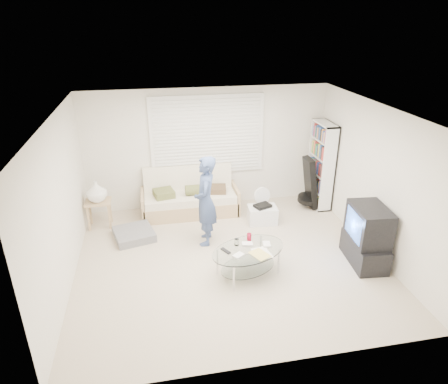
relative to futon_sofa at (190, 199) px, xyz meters
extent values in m
plane|color=#B9A990|center=(0.44, -1.87, -0.31)|extent=(5.00, 5.00, 0.00)
cube|color=silver|center=(0.44, 0.38, 0.94)|extent=(5.00, 0.02, 2.50)
cube|color=silver|center=(0.44, -4.12, 0.94)|extent=(5.00, 0.02, 2.50)
cube|color=silver|center=(-2.06, -1.87, 0.94)|extent=(0.02, 4.50, 2.50)
cube|color=silver|center=(2.94, -1.87, 0.94)|extent=(0.02, 4.50, 2.50)
cube|color=white|center=(0.44, -1.87, 2.19)|extent=(5.00, 4.50, 0.02)
cube|color=white|center=(0.44, 0.35, 1.24)|extent=(2.32, 0.06, 1.62)
cube|color=black|center=(0.44, 0.33, 1.24)|extent=(2.20, 0.01, 1.50)
cube|color=silver|center=(0.44, 0.31, 1.24)|extent=(2.16, 0.04, 1.50)
cube|color=silver|center=(0.44, 0.33, 1.24)|extent=(2.32, 0.08, 1.62)
cube|color=tan|center=(0.00, -0.04, -0.16)|extent=(1.90, 0.76, 0.30)
cube|color=beige|center=(0.00, -0.06, 0.07)|extent=(1.83, 0.70, 0.15)
cube|color=beige|center=(0.00, 0.26, 0.35)|extent=(1.83, 0.21, 0.58)
cube|color=tan|center=(-0.95, -0.04, -0.05)|extent=(0.06, 0.76, 0.53)
cube|color=tan|center=(0.95, -0.04, -0.05)|extent=(0.06, 0.76, 0.53)
cube|color=brown|center=(-0.52, -0.09, 0.21)|extent=(0.45, 0.45, 0.13)
cylinder|color=brown|center=(0.14, -0.12, 0.25)|extent=(0.48, 0.21, 0.21)
cube|color=#4B3925|center=(0.57, -0.06, 0.20)|extent=(0.40, 0.40, 0.11)
cube|color=slate|center=(-1.14, -0.83, -0.24)|extent=(0.82, 0.82, 0.15)
cube|color=tan|center=(-1.78, -0.25, 0.21)|extent=(0.48, 0.38, 0.04)
cube|color=tan|center=(-1.97, -0.40, -0.06)|extent=(0.04, 0.04, 0.52)
cube|color=tan|center=(-1.59, -0.40, -0.06)|extent=(0.04, 0.04, 0.52)
cube|color=tan|center=(-1.97, -0.11, -0.06)|extent=(0.04, 0.04, 0.52)
cube|color=tan|center=(-1.59, -0.11, -0.06)|extent=(0.04, 0.04, 0.52)
imported|color=white|center=(-1.78, -0.25, 0.43)|extent=(0.39, 0.39, 0.40)
cube|color=white|center=(2.77, -0.12, 0.59)|extent=(0.29, 0.76, 1.81)
cube|color=black|center=(2.51, -0.24, 0.26)|extent=(0.30, 0.40, 1.10)
cylinder|color=black|center=(2.47, -0.24, -0.11)|extent=(0.40, 0.41, 0.17)
cylinder|color=white|center=(1.44, -0.33, -0.30)|extent=(0.24, 0.24, 0.03)
cylinder|color=white|center=(1.44, -0.33, -0.15)|extent=(0.03, 0.03, 0.31)
cylinder|color=white|center=(1.44, -0.33, 0.11)|extent=(0.37, 0.21, 0.36)
cylinder|color=white|center=(1.44, -0.33, 0.11)|extent=(0.11, 0.08, 0.09)
cube|color=white|center=(1.35, -0.70, -0.15)|extent=(0.58, 0.43, 0.33)
cube|color=black|center=(1.35, -0.70, 0.05)|extent=(0.37, 0.32, 0.06)
cube|color=black|center=(2.64, -2.35, -0.11)|extent=(0.58, 0.97, 0.41)
cube|color=black|center=(2.64, -2.35, 0.39)|extent=(0.59, 0.82, 0.60)
cube|color=#5086E5|center=(2.39, -2.32, 0.39)|extent=(0.08, 0.59, 0.45)
ellipsoid|color=silver|center=(0.66, -2.31, 0.13)|extent=(1.42, 1.16, 0.02)
ellipsoid|color=silver|center=(0.66, -2.31, -0.18)|extent=(1.08, 0.89, 0.01)
cylinder|color=silver|center=(0.35, -2.69, -0.10)|extent=(0.03, 0.03, 0.43)
cylinder|color=silver|center=(1.14, -2.39, -0.10)|extent=(0.03, 0.03, 0.43)
cylinder|color=silver|center=(0.18, -2.23, -0.10)|extent=(0.03, 0.03, 0.43)
cylinder|color=silver|center=(0.97, -1.94, -0.10)|extent=(0.03, 0.03, 0.43)
cube|color=white|center=(0.46, -2.48, 0.16)|extent=(0.20, 0.19, 0.04)
cube|color=white|center=(0.67, -2.19, 0.16)|extent=(0.18, 0.14, 0.04)
cube|color=white|center=(0.97, -2.26, 0.16)|extent=(0.14, 0.18, 0.04)
cylinder|color=silver|center=(0.50, -2.16, 0.20)|extent=(0.07, 0.07, 0.11)
cylinder|color=#B81436|center=(0.74, -2.05, 0.20)|extent=(0.07, 0.07, 0.12)
cube|color=black|center=(0.30, -2.31, 0.15)|extent=(0.14, 0.19, 0.02)
cube|color=white|center=(0.83, -2.46, 0.14)|extent=(0.29, 0.37, 0.01)
cube|color=#D3BD5C|center=(0.79, -2.50, 0.15)|extent=(0.33, 0.37, 0.01)
imported|color=navy|center=(0.16, -1.21, 0.50)|extent=(0.49, 0.66, 1.63)
camera|label=1|loc=(-0.71, -7.44, 3.49)|focal=32.00mm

